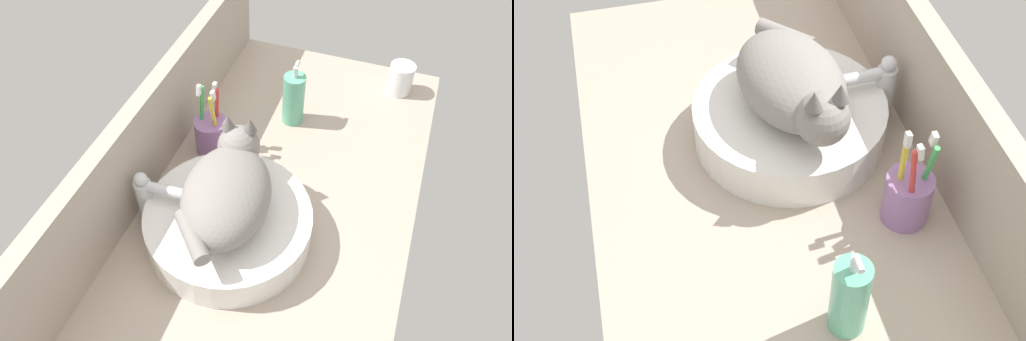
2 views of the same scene
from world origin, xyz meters
TOP-DOWN VIEW (x-y plane):
  - ground_plane at (0.00, 0.00)cm, footprint 117.36×60.85cm
  - backsplash_panel at (0.00, 28.63)cm, footprint 117.36×3.60cm
  - sink_basin at (-11.19, 5.85)cm, footprint 33.98×33.98cm
  - cat at (-9.86, 6.14)cm, footprint 32.31×20.81cm
  - faucet at (-12.29, 22.69)cm, footprint 3.60×11.85cm
  - soap_dispenser at (27.77, 3.81)cm, footprint 5.46×5.46cm
  - toothbrush_cup at (11.19, 19.12)cm, footprint 7.67×7.67cm
  - water_glass at (48.62, -19.98)cm, footprint 6.68×6.68cm

SIDE VIEW (x-z plane):
  - ground_plane at x=0.00cm, z-range -4.00..0.00cm
  - water_glass at x=48.62cm, z-range -0.56..7.80cm
  - sink_basin at x=-11.19cm, z-range 0.00..7.66cm
  - toothbrush_cup at x=11.19cm, z-range -4.42..14.28cm
  - soap_dispenser at x=27.77cm, z-range -1.52..15.37cm
  - faucet at x=-12.29cm, z-range 0.50..14.10cm
  - backsplash_panel at x=0.00cm, z-range 0.00..22.30cm
  - cat at x=-9.86cm, z-range 6.42..20.42cm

